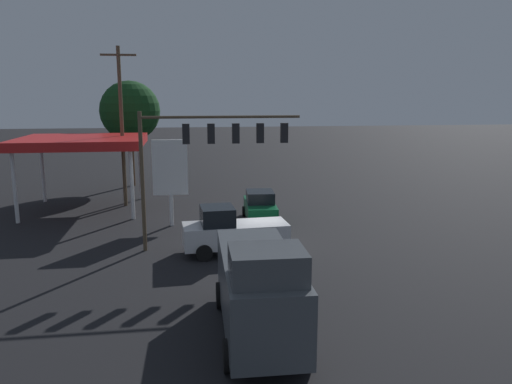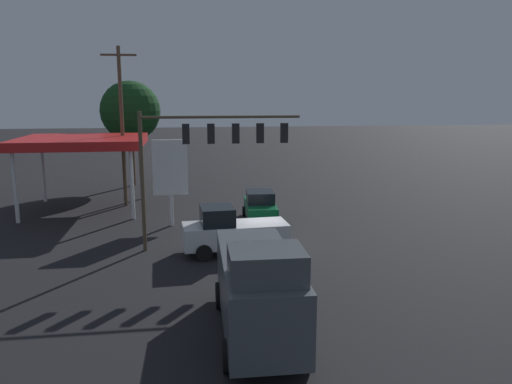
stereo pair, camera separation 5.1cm
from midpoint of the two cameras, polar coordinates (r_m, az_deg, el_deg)
ground_plane at (r=26.36m, az=0.68°, el=-6.19°), size 200.00×200.00×0.00m
traffic_signal_assembly at (r=25.16m, az=-5.23°, el=5.54°), size 8.05×0.43×7.03m
utility_pole at (r=36.26m, az=-15.02°, el=7.54°), size 2.40×0.26×11.08m
gas_station_canopy at (r=35.82m, az=-19.23°, el=5.35°), size 8.22×7.58×5.01m
price_sign at (r=30.17m, az=-9.72°, el=2.52°), size 2.08×0.27×5.22m
pickup_parked at (r=25.00m, az=-2.68°, el=-4.51°), size 5.31×2.52×2.40m
sedan_far at (r=31.17m, az=0.52°, el=-1.67°), size 2.27×4.50×1.93m
delivery_truck at (r=16.41m, az=0.31°, el=-10.82°), size 2.67×6.85×3.58m
street_tree at (r=44.41m, az=-14.13°, el=8.96°), size 5.09×5.09×9.02m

